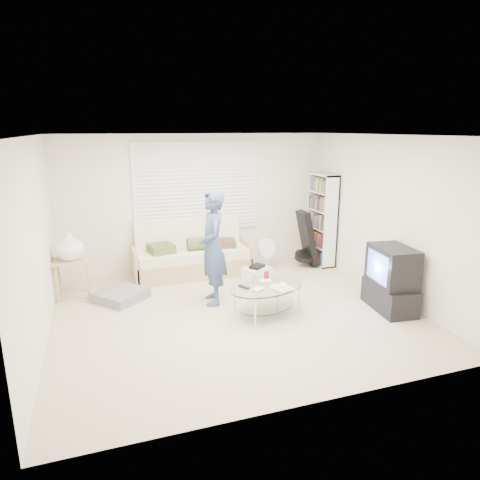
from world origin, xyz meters
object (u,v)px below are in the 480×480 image
object	(u,v)px
bookshelf	(321,220)
tv_unit	(391,280)
coffee_table	(267,291)
futon_sofa	(192,256)

from	to	relation	value
bookshelf	tv_unit	world-z (taller)	bookshelf
bookshelf	coffee_table	bearing A→B (deg)	-134.94
bookshelf	tv_unit	distance (m)	2.36
tv_unit	futon_sofa	bearing A→B (deg)	134.17
bookshelf	coffee_table	distance (m)	2.74
futon_sofa	bookshelf	bearing A→B (deg)	-3.59
bookshelf	futon_sofa	bearing A→B (deg)	176.41
tv_unit	bookshelf	bearing A→B (deg)	86.90
bookshelf	tv_unit	size ratio (longest dim) A/B	1.86
bookshelf	tv_unit	bearing A→B (deg)	-93.10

